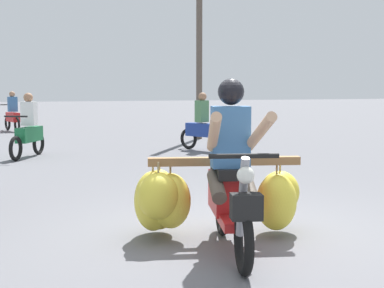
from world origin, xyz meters
TOP-DOWN VIEW (x-y plane):
  - ground_plane at (0.00, 0.00)m, footprint 120.00×120.00m
  - motorbike_main_loaded at (-0.30, -0.03)m, footprint 1.82×1.97m
  - motorbike_distant_ahead_left at (-1.44, 15.10)m, footprint 0.62×1.59m
  - motorbike_distant_ahead_right at (-1.46, 7.38)m, footprint 0.90×1.45m
  - motorbike_distant_far_ahead at (2.56, 7.19)m, footprint 0.87×1.47m
  - utility_pole at (3.63, 10.14)m, footprint 0.18×0.18m

SIDE VIEW (x-z plane):
  - ground_plane at x=0.00m, z-range 0.00..0.00m
  - motorbike_main_loaded at x=-0.30m, z-range -0.30..1.28m
  - motorbike_distant_ahead_left at x=-1.44m, z-range -0.13..1.27m
  - motorbike_distant_ahead_right at x=-1.46m, z-range -0.13..1.27m
  - motorbike_distant_far_ahead at x=2.56m, z-range -0.13..1.27m
  - utility_pole at x=3.63m, z-range 0.00..5.77m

